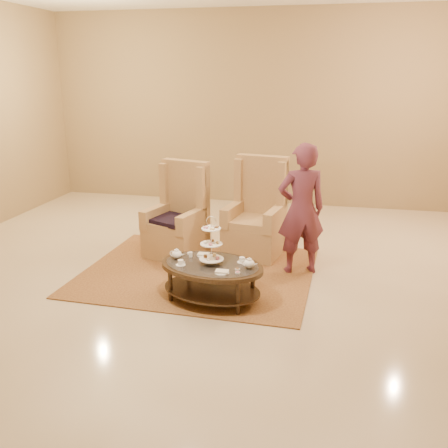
% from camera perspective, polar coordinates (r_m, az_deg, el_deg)
% --- Properties ---
extents(ground, '(8.00, 8.00, 0.00)m').
position_cam_1_polar(ground, '(5.93, -1.58, -6.91)').
color(ground, beige).
rests_on(ground, ground).
extents(ceiling, '(8.00, 8.00, 0.02)m').
position_cam_1_polar(ceiling, '(5.93, -1.58, -6.91)').
color(ceiling, white).
rests_on(ceiling, ground).
extents(wall_back, '(8.00, 0.04, 3.50)m').
position_cam_1_polar(wall_back, '(9.38, 4.35, 12.93)').
color(wall_back, '#9A7F54').
rests_on(wall_back, ground).
extents(rug, '(2.87, 2.43, 0.01)m').
position_cam_1_polar(rug, '(6.29, -2.96, -5.44)').
color(rug, '#9F7138').
rests_on(rug, ground).
extents(tea_table, '(1.29, 1.01, 0.96)m').
position_cam_1_polar(tea_table, '(5.40, -1.43, -5.35)').
color(tea_table, black).
rests_on(tea_table, ground).
extents(armchair_left, '(0.85, 0.86, 1.27)m').
position_cam_1_polar(armchair_left, '(6.80, -5.17, 0.02)').
color(armchair_left, tan).
rests_on(armchair_left, ground).
extents(armchair_right, '(0.83, 0.85, 1.32)m').
position_cam_1_polar(armchair_right, '(6.82, 3.74, 0.24)').
color(armchair_right, tan).
rests_on(armchair_right, ground).
extents(person, '(0.69, 0.57, 1.62)m').
position_cam_1_polar(person, '(6.11, 8.83, 1.66)').
color(person, '#5F2839').
rests_on(person, ground).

